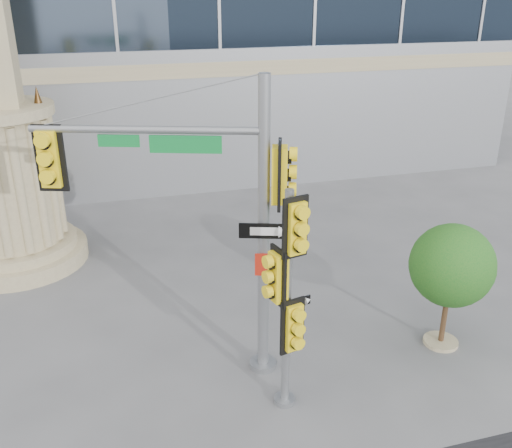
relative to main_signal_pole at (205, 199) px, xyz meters
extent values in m
plane|color=#545456|center=(1.06, -1.84, -4.22)|extent=(120.00, 120.00, 0.00)
cylinder|color=tan|center=(-4.94, 7.16, -3.97)|extent=(4.40, 4.40, 0.50)
cylinder|color=tan|center=(-4.94, 7.16, -3.57)|extent=(3.80, 3.80, 0.30)
cylinder|color=tan|center=(-4.94, 7.16, -1.42)|extent=(3.00, 3.00, 4.00)
cone|color=#472D14|center=(-3.64, 7.16, 1.13)|extent=(0.24, 0.24, 0.50)
cylinder|color=slate|center=(1.16, -0.39, -4.15)|extent=(0.64, 0.64, 0.14)
cylinder|color=slate|center=(1.16, -0.39, -0.81)|extent=(0.25, 0.25, 6.81)
cylinder|color=slate|center=(-1.09, 0.37, 1.45)|extent=(4.56, 1.68, 0.16)
cube|color=#0E7930|center=(-0.35, 0.10, 1.17)|extent=(1.41, 0.52, 0.36)
cube|color=yellow|center=(-3.03, 1.03, 0.83)|extent=(0.69, 0.50, 1.42)
cube|color=yellow|center=(1.47, -0.49, 0.55)|extent=(0.50, 0.69, 1.42)
cube|color=black|center=(1.11, -0.54, -0.64)|extent=(1.00, 0.37, 0.34)
cube|color=#B51F10|center=(1.11, -0.54, -1.44)|extent=(0.35, 0.15, 0.52)
cylinder|color=slate|center=(1.26, -1.72, -4.16)|extent=(0.47, 0.47, 0.12)
cylinder|color=slate|center=(1.26, -1.72, -1.78)|extent=(0.18, 0.18, 4.88)
cube|color=yellow|center=(1.31, -1.93, -0.02)|extent=(0.59, 0.39, 1.22)
cube|color=yellow|center=(1.05, -1.77, -1.09)|extent=(0.39, 0.59, 1.22)
cube|color=yellow|center=(1.31, -1.93, -2.17)|extent=(0.59, 0.39, 1.22)
cube|color=black|center=(1.46, -1.79, -1.73)|extent=(0.60, 0.17, 0.20)
cylinder|color=tan|center=(5.75, -0.72, -4.17)|extent=(0.86, 0.86, 0.10)
cylinder|color=#382314|center=(5.75, -0.72, -3.36)|extent=(0.13, 0.13, 1.73)
sphere|color=#145819|center=(5.75, -0.72, -2.01)|extent=(2.01, 2.01, 2.01)
sphere|color=#145819|center=(6.18, -0.48, -2.30)|extent=(1.25, 1.25, 1.25)
sphere|color=#145819|center=(5.41, -0.96, -2.25)|extent=(1.05, 1.05, 1.05)
camera|label=1|loc=(-2.05, -11.08, 4.14)|focal=40.00mm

